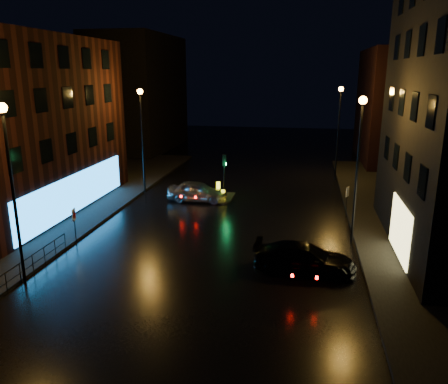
{
  "coord_description": "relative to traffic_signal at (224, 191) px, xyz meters",
  "views": [
    {
      "loc": [
        4.81,
        -18.66,
        9.62
      ],
      "look_at": [
        0.33,
        5.62,
        2.8
      ],
      "focal_mm": 35.0,
      "sensor_mm": 36.0,
      "label": 1
    }
  ],
  "objects": [
    {
      "name": "building_far_left",
      "position": [
        -14.8,
        21.0,
        6.5
      ],
      "size": [
        8.0,
        16.0,
        14.0
      ],
      "primitive_type": "cube",
      "color": "black",
      "rests_on": "ground"
    },
    {
      "name": "pavement_left",
      "position": [
        -12.8,
        -6.0,
        -0.43
      ],
      "size": [
        12.0,
        44.0,
        0.15
      ],
      "primitive_type": "cube",
      "color": "black",
      "rests_on": "ground"
    },
    {
      "name": "road_sign_right",
      "position": [
        9.1,
        -2.88,
        1.03
      ],
      "size": [
        0.24,
        0.47,
        2.05
      ],
      "rotation": [
        0.0,
        0.0,
        2.72
      ],
      "color": "black",
      "rests_on": "ground"
    },
    {
      "name": "building_left",
      "position": [
        -14.3,
        -6.0,
        5.5
      ],
      "size": [
        10.0,
        18.0,
        12.0
      ],
      "primitive_type": "cube",
      "color": "black",
      "rests_on": "ground"
    },
    {
      "name": "street_lamp_lnear",
      "position": [
        -6.6,
        -16.0,
        5.06
      ],
      "size": [
        0.44,
        0.44,
        8.37
      ],
      "color": "black",
      "rests_on": "ground"
    },
    {
      "name": "guard_railing",
      "position": [
        -6.8,
        -15.0,
        0.24
      ],
      "size": [
        0.05,
        6.04,
        1.0
      ],
      "color": "black",
      "rests_on": "ground"
    },
    {
      "name": "street_lamp_rnear",
      "position": [
        9.0,
        -8.0,
        5.06
      ],
      "size": [
        0.44,
        0.44,
        8.37
      ],
      "color": "black",
      "rests_on": "ground"
    },
    {
      "name": "road_sign_left",
      "position": [
        -6.7,
        -11.0,
        1.07
      ],
      "size": [
        0.16,
        0.51,
        2.1
      ],
      "rotation": [
        0.0,
        0.0,
        0.22
      ],
      "color": "black",
      "rests_on": "ground"
    },
    {
      "name": "bollard_far",
      "position": [
        -0.55,
        0.34,
        -0.25
      ],
      "size": [
        1.11,
        1.46,
        1.16
      ],
      "rotation": [
        0.0,
        0.0,
        0.18
      ],
      "color": "black",
      "rests_on": "ground"
    },
    {
      "name": "street_lamp_rfar",
      "position": [
        9.0,
        8.0,
        5.06
      ],
      "size": [
        0.44,
        0.44,
        8.37
      ],
      "color": "black",
      "rests_on": "ground"
    },
    {
      "name": "street_lamp_lfar",
      "position": [
        -6.6,
        -0.0,
        5.06
      ],
      "size": [
        0.44,
        0.44,
        8.37
      ],
      "color": "black",
      "rests_on": "ground"
    },
    {
      "name": "dark_sedan",
      "position": [
        6.32,
        -12.38,
        0.22
      ],
      "size": [
        5.05,
        2.16,
        1.45
      ],
      "primitive_type": "imported",
      "rotation": [
        0.0,
        0.0,
        1.55
      ],
      "color": "black",
      "rests_on": "ground"
    },
    {
      "name": "building_far_right",
      "position": [
        16.2,
        18.0,
        5.5
      ],
      "size": [
        8.0,
        14.0,
        12.0
      ],
      "primitive_type": "cube",
      "color": "black",
      "rests_on": "ground"
    },
    {
      "name": "bollard_near",
      "position": [
        0.16,
        -1.34,
        -0.29
      ],
      "size": [
        1.09,
        1.31,
        0.98
      ],
      "rotation": [
        0.0,
        0.0,
        -0.34
      ],
      "color": "black",
      "rests_on": "ground"
    },
    {
      "name": "ground",
      "position": [
        1.2,
        -14.0,
        -0.5
      ],
      "size": [
        120.0,
        120.0,
        0.0
      ],
      "primitive_type": "plane",
      "color": "black",
      "rests_on": "ground"
    },
    {
      "name": "traffic_signal",
      "position": [
        0.0,
        0.0,
        0.0
      ],
      "size": [
        1.4,
        2.4,
        3.45
      ],
      "color": "black",
      "rests_on": "ground"
    },
    {
      "name": "silver_hatchback",
      "position": [
        -1.84,
        -1.34,
        0.27
      ],
      "size": [
        4.57,
        1.9,
        1.55
      ],
      "primitive_type": "imported",
      "rotation": [
        0.0,
        0.0,
        1.56
      ],
      "color": "#A0A2A7",
      "rests_on": "ground"
    }
  ]
}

